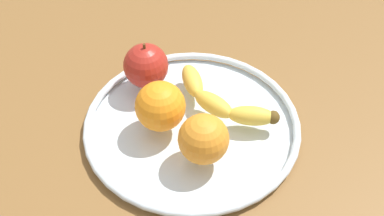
{
  "coord_description": "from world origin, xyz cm",
  "views": [
    {
      "loc": [
        45.09,
        -29.5,
        61.01
      ],
      "look_at": [
        0.0,
        0.0,
        4.8
      ],
      "focal_mm": 48.18,
      "sensor_mm": 36.0,
      "label": 1
    }
  ],
  "objects_px": {
    "fruit_bowl": "(192,125)",
    "apple": "(146,66)",
    "orange_front_left": "(160,106)",
    "orange_back_right": "(204,139)",
    "banana": "(221,100)"
  },
  "relations": [
    {
      "from": "banana",
      "to": "orange_back_right",
      "type": "xyz_separation_m",
      "value": [
        0.07,
        -0.08,
        0.02
      ]
    },
    {
      "from": "fruit_bowl",
      "to": "orange_back_right",
      "type": "bearing_deg",
      "value": -19.6
    },
    {
      "from": "fruit_bowl",
      "to": "apple",
      "type": "distance_m",
      "value": 0.12
    },
    {
      "from": "fruit_bowl",
      "to": "apple",
      "type": "bearing_deg",
      "value": -173.03
    },
    {
      "from": "banana",
      "to": "orange_front_left",
      "type": "xyz_separation_m",
      "value": [
        -0.02,
        -0.1,
        0.02
      ]
    },
    {
      "from": "apple",
      "to": "orange_back_right",
      "type": "bearing_deg",
      "value": -2.91
    },
    {
      "from": "fruit_bowl",
      "to": "orange_back_right",
      "type": "relative_size",
      "value": 4.6
    },
    {
      "from": "orange_back_right",
      "to": "apple",
      "type": "bearing_deg",
      "value": 177.09
    },
    {
      "from": "banana",
      "to": "orange_front_left",
      "type": "relative_size",
      "value": 2.48
    },
    {
      "from": "apple",
      "to": "orange_front_left",
      "type": "distance_m",
      "value": 0.1
    },
    {
      "from": "banana",
      "to": "fruit_bowl",
      "type": "bearing_deg",
      "value": -105.17
    },
    {
      "from": "orange_front_left",
      "to": "orange_back_right",
      "type": "bearing_deg",
      "value": 12.15
    },
    {
      "from": "orange_front_left",
      "to": "fruit_bowl",
      "type": "bearing_deg",
      "value": 62.16
    },
    {
      "from": "fruit_bowl",
      "to": "orange_back_right",
      "type": "distance_m",
      "value": 0.08
    },
    {
      "from": "fruit_bowl",
      "to": "orange_back_right",
      "type": "height_order",
      "value": "orange_back_right"
    }
  ]
}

